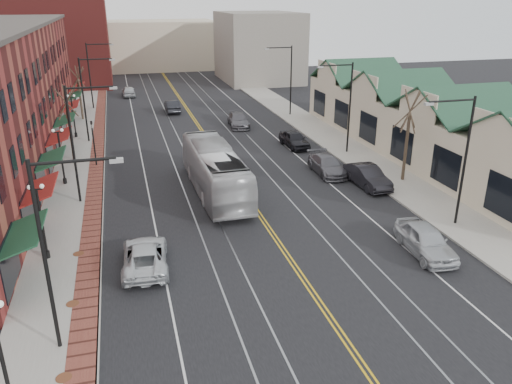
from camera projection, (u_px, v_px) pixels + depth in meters
ground at (321, 306)px, 23.28m from camera, size 160.00×160.00×0.00m
sidewalk_left at (76, 183)px, 38.25m from camera, size 4.00×120.00×0.15m
sidewalk_right at (361, 158)px, 44.14m from camera, size 4.00×120.00×0.15m
building_right at (424, 129)px, 44.80m from camera, size 8.00×36.00×4.60m
backdrop_left at (63, 39)px, 79.58m from camera, size 14.00×18.00×14.00m
backdrop_mid at (157, 45)px, 97.88m from camera, size 22.00×14.00×9.00m
backdrop_right at (258, 47)px, 83.26m from camera, size 12.00×16.00×11.00m
streetlight_l_0 at (54, 238)px, 18.72m from camera, size 3.33×0.25×8.00m
streetlight_l_1 at (78, 133)px, 33.08m from camera, size 3.33×0.25×8.00m
streetlight_l_2 at (88, 91)px, 47.43m from camera, size 3.33×0.25×8.00m
streetlight_l_3 at (93, 69)px, 61.78m from camera, size 3.33×0.25×8.00m
streetlight_r_0 at (460, 149)px, 29.53m from camera, size 3.33×0.25×8.00m
streetlight_r_1 at (346, 99)px, 43.89m from camera, size 3.33×0.25×8.00m
streetlight_r_2 at (287, 73)px, 58.24m from camera, size 3.33×0.25×8.00m
lamppost_l_0 at (2, 359)px, 16.63m from camera, size 0.84×0.28×4.27m
lamppost_l_1 at (42, 223)px, 26.50m from camera, size 0.84×0.28×4.27m
lamppost_l_2 at (61, 158)px, 37.27m from camera, size 0.84×0.28×4.27m
lamppost_l_3 at (74, 117)px, 49.83m from camera, size 0.84×0.28×4.27m
tree_left_near at (69, 122)px, 42.24m from camera, size 1.78×1.37×6.48m
tree_left_far at (80, 92)px, 56.69m from camera, size 1.66×1.28×6.02m
tree_right_mid at (407, 134)px, 37.53m from camera, size 1.90×1.46×6.93m
manhole_near at (64, 378)px, 18.68m from camera, size 0.60×0.60×0.02m
manhole_mid at (73, 304)px, 23.16m from camera, size 0.60×0.60×0.02m
manhole_far at (79, 254)px, 27.65m from camera, size 0.60×0.60×0.02m
traffic_signal at (93, 140)px, 41.34m from camera, size 0.18×0.15×3.80m
transit_bus at (215, 170)px, 36.09m from camera, size 3.11×12.34×3.42m
parked_suv at (145, 256)px, 26.30m from camera, size 2.65×5.17×1.40m
parked_car_a at (426, 240)px, 27.72m from camera, size 2.33×4.95×1.64m
parked_car_b at (367, 176)px, 37.59m from camera, size 1.96×4.91×1.59m
parked_car_c at (327, 165)px, 40.30m from camera, size 2.12×5.04×1.45m
parked_car_d at (294, 139)px, 47.42m from camera, size 2.08×4.59×1.53m
distant_car_left at (172, 106)px, 61.60m from camera, size 1.61×4.58×1.51m
distant_car_right at (238, 120)px, 54.82m from camera, size 2.50×5.19×1.46m
distant_car_far at (128, 91)px, 71.31m from camera, size 1.93×4.47×1.50m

